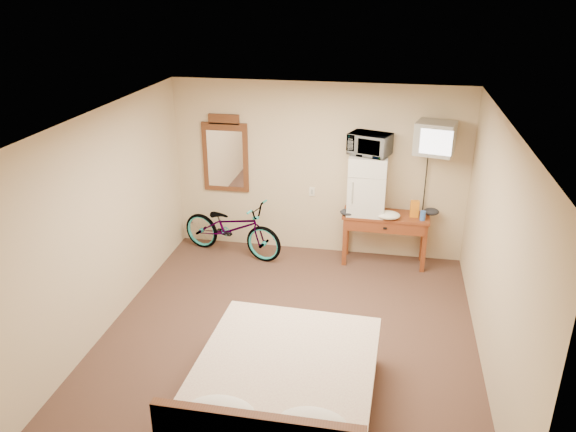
# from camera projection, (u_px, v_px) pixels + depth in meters

# --- Properties ---
(room) EXTENTS (4.60, 4.64, 2.50)m
(room) POSITION_uv_depth(u_px,v_px,m) (289.00, 237.00, 5.93)
(room) COLOR #442B22
(room) RESTS_ON ground
(desk) EXTENTS (1.19, 0.48, 0.75)m
(desk) POSITION_uv_depth(u_px,v_px,m) (385.00, 224.00, 7.82)
(desk) COLOR maroon
(desk) RESTS_ON floor
(mini_fridge) EXTENTS (0.51, 0.51, 0.83)m
(mini_fridge) POSITION_uv_depth(u_px,v_px,m) (367.00, 184.00, 7.71)
(mini_fridge) COLOR silver
(mini_fridge) RESTS_ON desk
(microwave) EXTENTS (0.62, 0.52, 0.30)m
(microwave) POSITION_uv_depth(u_px,v_px,m) (370.00, 144.00, 7.49)
(microwave) COLOR silver
(microwave) RESTS_ON mini_fridge
(snack_bag) EXTENTS (0.12, 0.07, 0.24)m
(snack_bag) POSITION_uv_depth(u_px,v_px,m) (415.00, 209.00, 7.67)
(snack_bag) COLOR orange
(snack_bag) RESTS_ON desk
(blue_cup) EXTENTS (0.07, 0.07, 0.13)m
(blue_cup) POSITION_uv_depth(u_px,v_px,m) (423.00, 216.00, 7.59)
(blue_cup) COLOR #3868C1
(blue_cup) RESTS_ON desk
(cloth_cream) EXTENTS (0.33, 0.25, 0.10)m
(cloth_cream) POSITION_uv_depth(u_px,v_px,m) (388.00, 215.00, 7.64)
(cloth_cream) COLOR white
(cloth_cream) RESTS_ON desk
(cloth_dark_a) EXTENTS (0.24, 0.18, 0.09)m
(cloth_dark_a) POSITION_uv_depth(u_px,v_px,m) (349.00, 212.00, 7.75)
(cloth_dark_a) COLOR black
(cloth_dark_a) RESTS_ON desk
(cloth_dark_b) EXTENTS (0.22, 0.18, 0.10)m
(cloth_dark_b) POSITION_uv_depth(u_px,v_px,m) (431.00, 212.00, 7.76)
(cloth_dark_b) COLOR black
(cloth_dark_b) RESTS_ON desk
(crt_television) EXTENTS (0.56, 0.63, 0.42)m
(crt_television) POSITION_uv_depth(u_px,v_px,m) (435.00, 138.00, 7.26)
(crt_television) COLOR black
(crt_television) RESTS_ON room
(wall_mirror) EXTENTS (0.68, 0.04, 1.15)m
(wall_mirror) POSITION_uv_depth(u_px,v_px,m) (225.00, 155.00, 8.16)
(wall_mirror) COLOR #5C2F1A
(wall_mirror) RESTS_ON room
(bicycle) EXTENTS (1.69, 0.95, 0.84)m
(bicycle) POSITION_uv_depth(u_px,v_px,m) (232.00, 228.00, 8.19)
(bicycle) COLOR black
(bicycle) RESTS_ON floor
(bed) EXTENTS (1.68, 2.19, 0.90)m
(bed) POSITION_uv_depth(u_px,v_px,m) (281.00, 398.00, 5.03)
(bed) COLOR #5C2F1A
(bed) RESTS_ON floor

